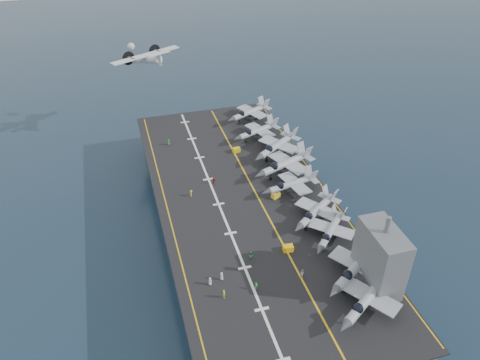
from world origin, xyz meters
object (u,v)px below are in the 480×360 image
object	(u,v)px
fighter_jet_0	(368,298)
tow_cart_a	(288,248)
island_superstructure	(381,252)
transport_plane	(147,59)

from	to	relation	value
fighter_jet_0	tow_cart_a	distance (m)	18.47
island_superstructure	fighter_jet_0	world-z (taller)	island_superstructure
tow_cart_a	transport_plane	xyz separation A→B (m)	(-16.75, 74.30, 12.90)
island_superstructure	tow_cart_a	world-z (taller)	island_superstructure
tow_cart_a	island_superstructure	bearing A→B (deg)	-45.99
fighter_jet_0	transport_plane	world-z (taller)	transport_plane
transport_plane	fighter_jet_0	bearing A→B (deg)	-75.13
island_superstructure	tow_cart_a	distance (m)	18.24
tow_cart_a	transport_plane	bearing A→B (deg)	102.71
tow_cart_a	transport_plane	size ratio (longest dim) A/B	0.08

